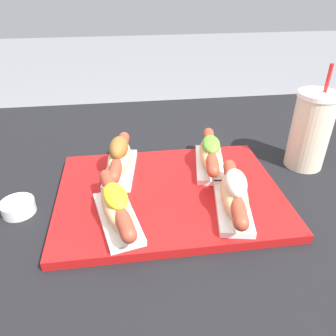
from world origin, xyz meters
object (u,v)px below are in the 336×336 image
hot_dog_2 (119,158)px  hot_dog_3 (210,153)px  sauce_bowl (18,206)px  serving_tray (169,193)px  hot_dog_1 (234,194)px  drink_cup (311,131)px  hot_dog_0 (116,206)px

hot_dog_2 → hot_dog_3: 0.20m
hot_dog_3 → sauce_bowl: (-0.40, -0.09, -0.04)m
hot_dog_2 → serving_tray: bearing=-40.6°
serving_tray → hot_dog_2: (-0.10, 0.08, 0.04)m
serving_tray → hot_dog_3: size_ratio=2.27×
hot_dog_1 → sauce_bowl: 0.41m
serving_tray → drink_cup: bearing=14.1°
serving_tray → hot_dog_1: size_ratio=2.27×
hot_dog_2 → hot_dog_3: bearing=-1.2°
serving_tray → hot_dog_0: size_ratio=2.28×
serving_tray → hot_dog_1: bearing=-35.6°
hot_dog_1 → hot_dog_3: size_ratio=1.00×
hot_dog_3 → sauce_bowl: bearing=-167.5°
sauce_bowl → hot_dog_3: bearing=12.5°
drink_cup → serving_tray: bearing=-165.9°
sauce_bowl → hot_dog_2: bearing=25.1°
hot_dog_2 → drink_cup: bearing=0.1°
hot_dog_0 → hot_dog_2: hot_dog_2 is taller
hot_dog_0 → hot_dog_3: hot_dog_3 is taller
serving_tray → sauce_bowl: sauce_bowl is taller
hot_dog_1 → hot_dog_2: 0.26m
serving_tray → hot_dog_0: hot_dog_0 is taller
hot_dog_0 → hot_dog_1: bearing=0.8°
hot_dog_0 → hot_dog_3: (0.21, 0.16, 0.00)m
hot_dog_2 → hot_dog_3: size_ratio=1.01×
hot_dog_0 → drink_cup: size_ratio=0.82×
hot_dog_2 → sauce_bowl: bearing=-154.9°
sauce_bowl → drink_cup: bearing=8.4°
hot_dog_3 → sauce_bowl: size_ratio=3.12×
hot_dog_1 → hot_dog_3: (-0.00, 0.16, -0.00)m
hot_dog_1 → hot_dog_2: bearing=141.9°
hot_dog_3 → drink_cup: size_ratio=0.83×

